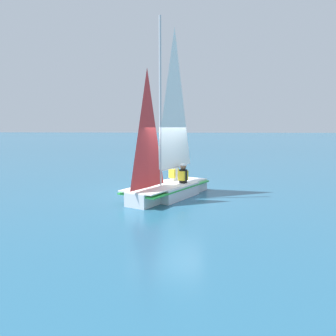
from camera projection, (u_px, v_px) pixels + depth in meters
ground_plane at (168, 197)px, 11.82m from camera, size 260.00×260.00×0.00m
sailboat_main at (168, 173)px, 11.72m from camera, size 4.10×3.02×6.12m
sailor_helm at (183, 178)px, 12.10m from camera, size 0.42×0.40×1.16m
sailor_crew at (174, 176)px, 12.71m from camera, size 0.42×0.40×1.16m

